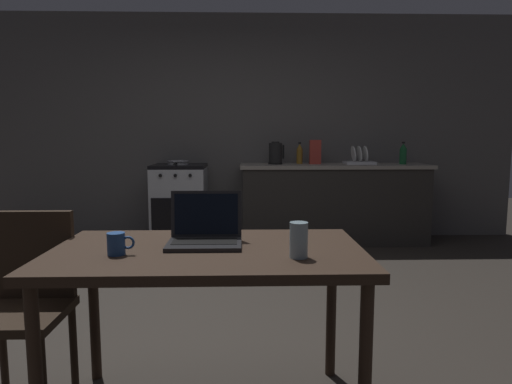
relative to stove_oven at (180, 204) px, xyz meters
name	(u,v)px	position (x,y,z in m)	size (l,w,h in m)	color
ground_plane	(214,325)	(0.54, -2.33, -0.46)	(12.00, 12.00, 0.00)	#2D2823
back_wall	(252,128)	(0.84, 0.35, 0.88)	(6.40, 0.10, 2.67)	#595654
kitchen_counter	(333,203)	(1.78, 0.00, 0.00)	(2.16, 0.64, 0.91)	#282623
stove_oven	(180,204)	(0.00, 0.00, 0.00)	(0.60, 0.62, 0.91)	#B7BABF
dining_table	(208,266)	(0.58, -3.28, 0.22)	(1.32, 0.76, 0.75)	#332319
chair	(25,295)	(-0.27, -3.14, 0.05)	(0.40, 0.40, 0.88)	#2D2116
laptop	(205,234)	(0.56, -3.21, 0.34)	(0.32, 0.25, 0.23)	#232326
electric_kettle	(275,153)	(1.10, 0.00, 0.58)	(0.18, 0.16, 0.26)	black
bottle	(403,154)	(2.56, -0.05, 0.58)	(0.08, 0.08, 0.26)	#19592D
frying_pan	(178,162)	(-0.01, -0.03, 0.48)	(0.25, 0.42, 0.05)	gray
coffee_mug	(117,244)	(0.23, -3.38, 0.34)	(0.11, 0.07, 0.09)	#264C8C
drinking_glass	(299,240)	(0.95, -3.44, 0.37)	(0.07, 0.07, 0.14)	#99B7C6
cereal_box	(315,152)	(1.56, 0.02, 0.60)	(0.13, 0.05, 0.28)	#B2382D
dish_rack	(359,160)	(2.07, 0.00, 0.50)	(0.34, 0.26, 0.21)	silver
bottle_b	(300,154)	(1.39, 0.08, 0.57)	(0.07, 0.07, 0.25)	#8C601E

